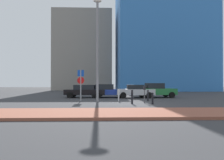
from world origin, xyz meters
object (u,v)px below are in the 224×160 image
parking_sign_post (81,81)px  street_lamp (97,43)px  parked_car_black (85,91)px  traffic_bollard_edge (132,97)px  parking_meter (144,92)px  traffic_bollard_far (148,96)px  parked_car_green (156,90)px  parked_car_blue (107,91)px  traffic_bollard_near (153,98)px  parked_car_silver (135,91)px  traffic_bollard_mid (119,95)px

parking_sign_post → street_lamp: street_lamp is taller
parked_car_black → traffic_bollard_edge: parked_car_black is taller
parking_meter → traffic_bollard_far: parking_meter is taller
parking_meter → traffic_bollard_edge: parking_meter is taller
parked_car_green → parking_sign_post: size_ratio=1.56×
parked_car_blue → traffic_bollard_near: (3.37, -7.30, -0.31)m
parked_car_blue → parked_car_green: bearing=-2.9°
traffic_bollard_edge → parked_car_green: bearing=63.0°
parking_sign_post → parked_car_black: bearing=90.1°
parked_car_green → traffic_bollard_near: parked_car_green is taller
parking_sign_post → parking_meter: bearing=-20.2°
parked_car_green → parking_sign_post: (-7.61, -4.37, 0.94)m
parked_car_green → street_lamp: (-6.15, -4.77, 4.25)m
parked_car_silver → parking_sign_post: size_ratio=1.46×
traffic_bollard_near → traffic_bollard_mid: 3.48m
parked_car_green → parking_sign_post: 8.82m
parked_car_blue → traffic_bollard_edge: 7.28m
parked_car_silver → traffic_bollard_edge: bearing=-100.4°
parked_car_silver → street_lamp: (-3.89, -4.47, 4.31)m
parked_car_black → traffic_bollard_far: bearing=-38.7°
parked_car_green → traffic_bollard_edge: 7.60m
street_lamp → traffic_bollard_mid: 4.87m
traffic_bollard_near → traffic_bollard_far: size_ratio=0.89×
traffic_bollard_edge → parking_sign_post: bearing=150.1°
traffic_bollard_far → traffic_bollard_mid: bearing=-179.6°
parked_car_blue → traffic_bollard_near: 8.05m
parked_car_black → traffic_bollard_mid: (3.29, -4.70, -0.21)m
parking_sign_post → traffic_bollard_far: size_ratio=2.81×
parked_car_blue → parking_sign_post: (-2.30, -4.64, 0.98)m
parked_car_silver → parked_car_green: 2.28m
street_lamp → traffic_bollard_near: (4.22, -2.25, -4.60)m
parking_meter → parked_car_silver: bearing=88.6°
parked_car_black → parked_car_blue: size_ratio=1.11×
street_lamp → traffic_bollard_far: size_ratio=8.99×
street_lamp → traffic_bollard_mid: (1.82, 0.26, -4.51)m
parked_car_green → traffic_bollard_mid: parked_car_green is taller
parked_car_black → parked_car_green: 7.62m
parked_car_black → parked_car_green: bearing=-1.4°
parked_car_green → traffic_bollard_edge: parked_car_green is taller
parked_car_black → parking_meter: 8.31m
traffic_bollard_far → parking_sign_post: bearing=178.8°
parked_car_blue → traffic_bollard_mid: parked_car_blue is taller
parked_car_green → parked_car_blue: bearing=177.1°
parked_car_silver → traffic_bollard_near: bearing=-87.2°
parked_car_black → traffic_bollard_mid: bearing=-55.0°
parked_car_blue → traffic_bollard_far: bearing=-53.3°
parked_car_blue → traffic_bollard_edge: size_ratio=3.74×
parked_car_silver → parked_car_black: bearing=174.7°
parked_car_black → parked_car_blue: bearing=1.9°
parked_car_green → traffic_bollard_far: bearing=-111.5°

